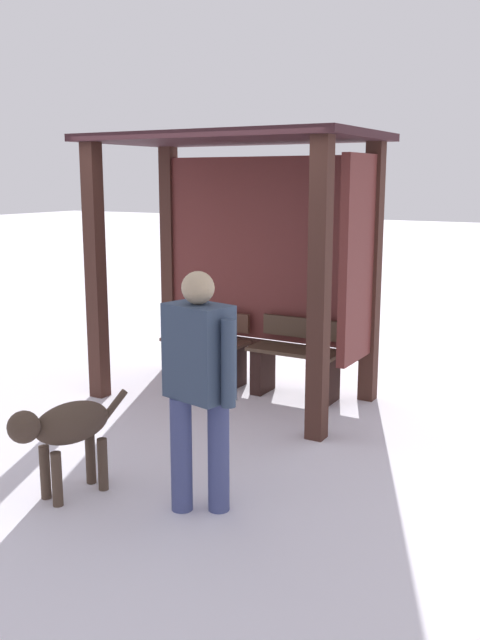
% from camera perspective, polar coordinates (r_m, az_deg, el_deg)
% --- Properties ---
extents(ground_plane, '(60.00, 60.00, 0.00)m').
position_cam_1_polar(ground_plane, '(7.03, -0.59, -6.25)').
color(ground_plane, white).
extents(bus_shelter, '(2.67, 1.55, 2.53)m').
position_cam_1_polar(bus_shelter, '(6.86, 1.32, 7.70)').
color(bus_shelter, '#3E231D').
rests_on(bus_shelter, ground).
extents(bench_left_inside, '(0.91, 0.38, 0.74)m').
position_cam_1_polar(bench_left_inside, '(7.48, -2.73, -2.60)').
color(bench_left_inside, '#4D3125').
rests_on(bench_left_inside, ground).
extents(bench_center_inside, '(0.91, 0.39, 0.77)m').
position_cam_1_polar(bench_center_inside, '(6.99, 4.52, -3.51)').
color(bench_center_inside, '#4A382A').
rests_on(bench_center_inside, ground).
extents(person_walking, '(0.61, 0.34, 1.57)m').
position_cam_1_polar(person_walking, '(4.47, -3.33, -4.48)').
color(person_walking, '#34445D').
rests_on(person_walking, ground).
extents(dog, '(0.40, 0.88, 0.68)m').
position_cam_1_polar(dog, '(4.92, -13.92, -8.54)').
color(dog, '#46362B').
rests_on(dog, ground).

